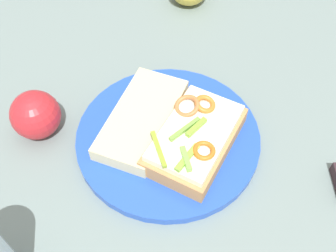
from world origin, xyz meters
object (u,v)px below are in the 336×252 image
object	(u,v)px
plate	(168,137)
sandwich	(195,137)
bread_slice_side	(142,118)
apple_0	(36,115)

from	to	relation	value
plate	sandwich	bearing A→B (deg)	74.93
plate	sandwich	world-z (taller)	sandwich
sandwich	bread_slice_side	distance (m)	0.09
plate	bread_slice_side	bearing A→B (deg)	-105.40
plate	apple_0	distance (m)	0.20
plate	apple_0	xyz separation A→B (m)	(0.03, -0.20, 0.03)
plate	bread_slice_side	size ratio (longest dim) A/B	1.57
bread_slice_side	apple_0	size ratio (longest dim) A/B	2.37
sandwich	apple_0	size ratio (longest dim) A/B	2.42
sandwich	apple_0	world-z (taller)	apple_0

